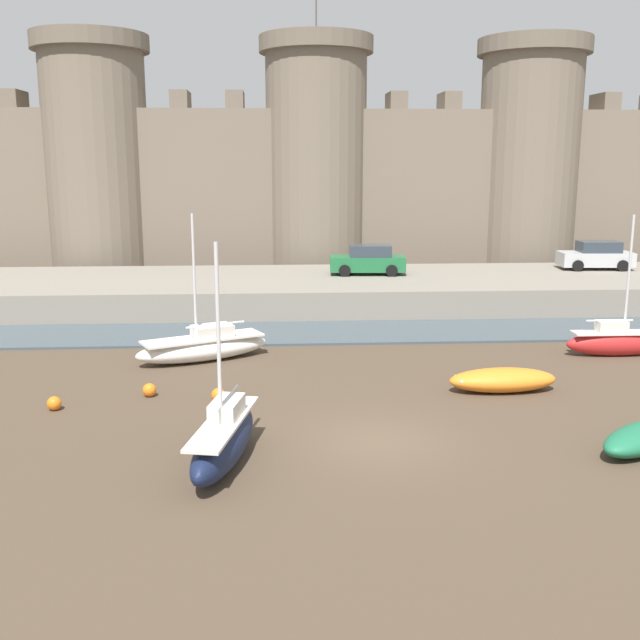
{
  "coord_description": "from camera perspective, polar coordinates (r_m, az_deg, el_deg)",
  "views": [
    {
      "loc": [
        -2.77,
        -19.35,
        7.54
      ],
      "look_at": [
        -1.32,
        4.41,
        2.5
      ],
      "focal_mm": 42.0,
      "sensor_mm": 36.0,
      "label": 1
    }
  ],
  "objects": [
    {
      "name": "castle",
      "position": [
        49.47,
        -0.28,
        11.26
      ],
      "size": [
        63.12,
        7.2,
        18.23
      ],
      "color": "#706354",
      "rests_on": "ground"
    },
    {
      "name": "car_quay_centre_east",
      "position": [
        46.1,
        20.3,
        4.61
      ],
      "size": [
        4.2,
        2.08,
        1.62
      ],
      "color": "#B2B5B7",
      "rests_on": "quay_road"
    },
    {
      "name": "sailboat_foreground_left",
      "position": [
        31.89,
        21.73,
        -1.5
      ],
      "size": [
        4.17,
        0.94,
        5.57
      ],
      "color": "red",
      "rests_on": "ground"
    },
    {
      "name": "water_channel",
      "position": [
        33.58,
        1.33,
        -0.94
      ],
      "size": [
        80.0,
        4.5,
        0.1
      ],
      "primitive_type": "cube",
      "color": "#3D4C56",
      "rests_on": "ground"
    },
    {
      "name": "mooring_buoy_off_centre",
      "position": [
        24.69,
        -19.59,
        -6.01
      ],
      "size": [
        0.44,
        0.44,
        0.44
      ],
      "primitive_type": "sphere",
      "color": "orange",
      "rests_on": "ground"
    },
    {
      "name": "car_quay_west",
      "position": [
        41.36,
        3.69,
        4.56
      ],
      "size": [
        4.2,
        2.08,
        1.62
      ],
      "color": "#1E6638",
      "rests_on": "quay_road"
    },
    {
      "name": "mooring_buoy_mid_mud",
      "position": [
        24.28,
        -7.76,
        -5.69
      ],
      "size": [
        0.45,
        0.45,
        0.45
      ],
      "primitive_type": "sphere",
      "color": "orange",
      "rests_on": "ground"
    },
    {
      "name": "quay_road",
      "position": [
        40.54,
        0.48,
        2.28
      ],
      "size": [
        67.92,
        10.0,
        1.46
      ],
      "primitive_type": "cube",
      "color": "gray",
      "rests_on": "ground"
    },
    {
      "name": "sailboat_midflat_left",
      "position": [
        29.3,
        -8.84,
        -2.0
      ],
      "size": [
        5.45,
        3.68,
        5.67
      ],
      "color": "silver",
      "rests_on": "ground"
    },
    {
      "name": "ground_plane",
      "position": [
        20.95,
        4.41,
        -9.17
      ],
      "size": [
        160.0,
        160.0,
        0.0
      ],
      "primitive_type": "plane",
      "color": "#4C3D2D"
    },
    {
      "name": "mooring_buoy_near_shore",
      "position": [
        25.22,
        -12.87,
        -5.22
      ],
      "size": [
        0.45,
        0.45,
        0.45
      ],
      "primitive_type": "sphere",
      "color": "orange",
      "rests_on": "ground"
    },
    {
      "name": "sailboat_midflat_centre",
      "position": [
        19.24,
        -7.32,
        -9.0
      ],
      "size": [
        1.94,
        4.78,
        5.7
      ],
      "color": "#141E3D",
      "rests_on": "ground"
    },
    {
      "name": "rowboat_foreground_right",
      "position": [
        25.8,
        13.74,
        -4.43
      ],
      "size": [
        3.68,
        1.45,
        0.8
      ],
      "color": "orange",
      "rests_on": "ground"
    }
  ]
}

